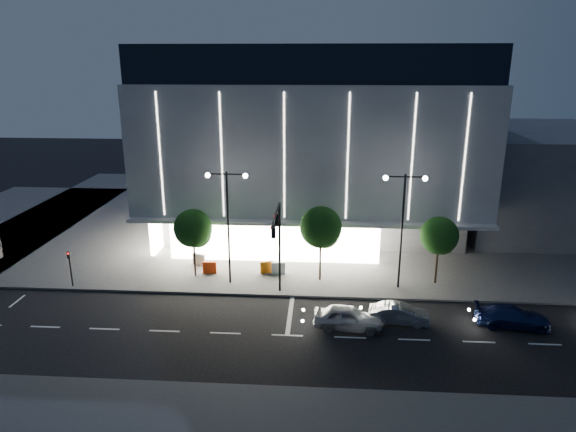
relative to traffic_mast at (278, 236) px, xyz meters
The scene contains 18 objects.
ground 6.12m from the traffic_mast, 106.66° to the right, with size 160.00×160.00×0.00m, color black.
sidewalk_museum 21.62m from the traffic_mast, 79.04° to the left, with size 70.00×40.00×0.15m, color #474747.
museum 19.54m from the traffic_mast, 84.04° to the left, with size 30.00×25.80×18.00m.
annex_building 32.43m from the traffic_mast, 39.57° to the left, with size 16.00×20.00×10.00m, color #4C4C51.
traffic_mast is the anchor object (origin of this frame).
street_lamp_west 4.89m from the traffic_mast, 146.35° to the left, with size 3.16×0.36×9.00m.
street_lamp_east 9.43m from the traffic_mast, 16.48° to the left, with size 3.16×0.36×9.00m.
ped_signal_far 16.35m from the traffic_mast, behind, with size 0.22×0.24×3.00m.
tree_left 7.95m from the traffic_mast, 152.16° to the left, with size 3.02×3.02×5.72m.
tree_mid 4.82m from the traffic_mast, 50.58° to the left, with size 3.25×3.25×6.15m.
tree_right 12.63m from the traffic_mast, 17.02° to the left, with size 2.91×2.91×5.51m.
car_lead 7.44m from the traffic_mast, 36.70° to the right, with size 1.81×4.50×1.53m, color #999BA0.
car_second 9.79m from the traffic_mast, 18.05° to the right, with size 1.38×3.97×1.31m, color #9FA2A6.
car_third 16.51m from the traffic_mast, ahead, with size 1.93×4.74×1.37m, color navy.
barrier_a 8.56m from the traffic_mast, 144.21° to the left, with size 1.10×0.25×1.00m, color #F83B0D.
barrier_b 10.38m from the traffic_mast, 140.37° to the left, with size 1.10×0.25×1.00m, color beige.
barrier_c 6.57m from the traffic_mast, 105.72° to the left, with size 1.10×0.25×1.00m, color #CA620B.
barrier_d 6.32m from the traffic_mast, 94.79° to the left, with size 1.10×0.25×1.00m, color silver.
Camera 1 is at (4.00, -30.49, 16.91)m, focal length 32.00 mm.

